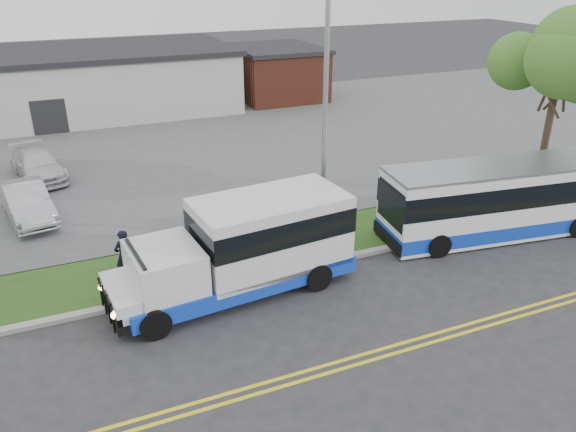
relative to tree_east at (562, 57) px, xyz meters
name	(u,v)px	position (x,y,z in m)	size (l,w,h in m)	color
ground	(277,293)	(-14.00, -3.00, -6.20)	(140.00, 140.00, 0.00)	#28282B
lane_line_north	(331,364)	(-14.00, -6.85, -6.20)	(70.00, 0.12, 0.01)	gold
lane_line_south	(336,371)	(-14.00, -7.15, -6.20)	(70.00, 0.12, 0.01)	gold
curb	(265,275)	(-14.00, -1.90, -6.13)	(80.00, 0.30, 0.15)	#9E9B93
verge	(247,252)	(-14.00, -0.10, -6.15)	(80.00, 3.30, 0.10)	#254B19
parking_lot	(167,146)	(-14.00, 14.00, -6.15)	(80.00, 25.00, 0.10)	#4C4C4F
commercial_building	(44,84)	(-20.00, 24.00, -4.02)	(25.40, 10.40, 4.35)	#9E9E99
brick_wing	(276,73)	(-3.50, 23.00, -4.24)	(6.30, 7.30, 3.90)	brown
tree_east	(562,57)	(0.00, 0.00, 0.00)	(5.20, 5.20, 8.33)	#38261F
streetlight_near	(326,107)	(-11.00, -0.27, -0.97)	(0.35, 1.53, 9.50)	gray
shuttle_bus	(249,243)	(-14.68, -2.32, -4.58)	(8.15, 3.34, 3.04)	#1038B7
transit_bus	(511,198)	(-3.93, -2.40, -4.75)	(10.57, 3.67, 2.87)	white
pedestrian	(124,255)	(-18.37, -0.33, -5.21)	(0.65, 0.43, 1.79)	black
parked_car_a	(27,202)	(-21.35, 6.18, -5.37)	(1.56, 4.47, 1.47)	#A2A3A9
parked_car_b	(38,165)	(-20.85, 11.10, -5.42)	(1.91, 4.70, 1.36)	silver
grocery_bag_left	(119,279)	(-18.67, -0.58, -5.94)	(0.32, 0.32, 0.32)	white
grocery_bag_right	(135,269)	(-18.07, -0.08, -5.94)	(0.32, 0.32, 0.32)	white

